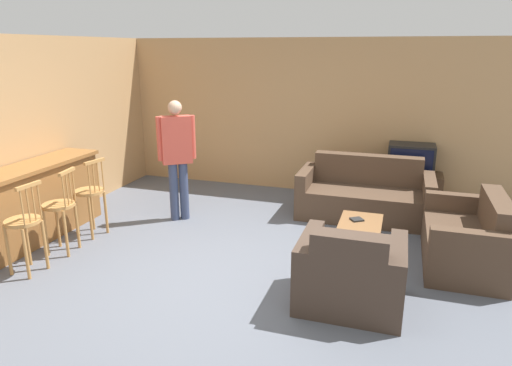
{
  "coord_description": "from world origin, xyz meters",
  "views": [
    {
      "loc": [
        1.53,
        -4.22,
        2.43
      ],
      "look_at": [
        -0.09,
        0.85,
        0.85
      ],
      "focal_mm": 32.0,
      "sensor_mm": 36.0,
      "label": 1
    }
  ],
  "objects_px": {
    "couch_far": "(365,196)",
    "person_by_window": "(177,153)",
    "tv": "(411,159)",
    "bar_chair_mid": "(60,210)",
    "loveseat_right": "(467,240)",
    "bar_chair_near": "(25,227)",
    "coffee_table": "(360,229)",
    "armchair_near": "(350,276)",
    "bar_chair_far": "(90,196)",
    "book_on_table": "(357,219)",
    "tv_unit": "(408,189)"
  },
  "relations": [
    {
      "from": "couch_far",
      "to": "person_by_window",
      "type": "relative_size",
      "value": 1.1
    },
    {
      "from": "tv",
      "to": "bar_chair_mid",
      "type": "bearing_deg",
      "value": -141.98
    },
    {
      "from": "loveseat_right",
      "to": "tv",
      "type": "xyz_separation_m",
      "value": [
        -0.65,
        2.03,
        0.45
      ]
    },
    {
      "from": "bar_chair_near",
      "to": "coffee_table",
      "type": "distance_m",
      "value": 3.85
    },
    {
      "from": "armchair_near",
      "to": "tv",
      "type": "distance_m",
      "value": 3.39
    },
    {
      "from": "bar_chair_mid",
      "to": "bar_chair_far",
      "type": "bearing_deg",
      "value": 90.01
    },
    {
      "from": "tv",
      "to": "person_by_window",
      "type": "xyz_separation_m",
      "value": [
        -3.2,
        -1.7,
        0.23
      ]
    },
    {
      "from": "coffee_table",
      "to": "book_on_table",
      "type": "relative_size",
      "value": 4.61
    },
    {
      "from": "bar_chair_near",
      "to": "couch_far",
      "type": "xyz_separation_m",
      "value": [
        3.42,
        2.96,
        -0.23
      ]
    },
    {
      "from": "bar_chair_far",
      "to": "tv_unit",
      "type": "distance_m",
      "value": 4.81
    },
    {
      "from": "armchair_near",
      "to": "bar_chair_far",
      "type": "bearing_deg",
      "value": 168.17
    },
    {
      "from": "book_on_table",
      "to": "person_by_window",
      "type": "height_order",
      "value": "person_by_window"
    },
    {
      "from": "loveseat_right",
      "to": "coffee_table",
      "type": "bearing_deg",
      "value": -178.31
    },
    {
      "from": "bar_chair_mid",
      "to": "bar_chair_far",
      "type": "relative_size",
      "value": 1.0
    },
    {
      "from": "bar_chair_near",
      "to": "book_on_table",
      "type": "height_order",
      "value": "bar_chair_near"
    },
    {
      "from": "bar_chair_near",
      "to": "coffee_table",
      "type": "xyz_separation_m",
      "value": [
        3.47,
        1.65,
        -0.23
      ]
    },
    {
      "from": "bar_chair_far",
      "to": "loveseat_right",
      "type": "xyz_separation_m",
      "value": [
        4.68,
        0.55,
        -0.23
      ]
    },
    {
      "from": "coffee_table",
      "to": "tv_unit",
      "type": "height_order",
      "value": "tv_unit"
    },
    {
      "from": "bar_chair_near",
      "to": "coffee_table",
      "type": "bearing_deg",
      "value": 25.45
    },
    {
      "from": "tv_unit",
      "to": "book_on_table",
      "type": "xyz_separation_m",
      "value": [
        -0.62,
        -1.95,
        0.12
      ]
    },
    {
      "from": "bar_chair_near",
      "to": "tv_unit",
      "type": "relative_size",
      "value": 1.05
    },
    {
      "from": "book_on_table",
      "to": "bar_chair_far",
      "type": "bearing_deg",
      "value": -169.4
    },
    {
      "from": "bar_chair_far",
      "to": "loveseat_right",
      "type": "bearing_deg",
      "value": 6.75
    },
    {
      "from": "bar_chair_mid",
      "to": "bar_chair_far",
      "type": "xyz_separation_m",
      "value": [
        -0.0,
        0.57,
        0.0
      ]
    },
    {
      "from": "bar_chair_mid",
      "to": "coffee_table",
      "type": "relative_size",
      "value": 1.19
    },
    {
      "from": "bar_chair_mid",
      "to": "book_on_table",
      "type": "distance_m",
      "value": 3.63
    },
    {
      "from": "armchair_near",
      "to": "coffee_table",
      "type": "height_order",
      "value": "armchair_near"
    },
    {
      "from": "tv",
      "to": "person_by_window",
      "type": "relative_size",
      "value": 0.4
    },
    {
      "from": "bar_chair_mid",
      "to": "armchair_near",
      "type": "distance_m",
      "value": 3.51
    },
    {
      "from": "couch_far",
      "to": "tv",
      "type": "distance_m",
      "value": 1.08
    },
    {
      "from": "bar_chair_mid",
      "to": "person_by_window",
      "type": "relative_size",
      "value": 0.61
    },
    {
      "from": "bar_chair_mid",
      "to": "book_on_table",
      "type": "height_order",
      "value": "bar_chair_mid"
    },
    {
      "from": "bar_chair_far",
      "to": "book_on_table",
      "type": "height_order",
      "value": "bar_chair_far"
    },
    {
      "from": "book_on_table",
      "to": "loveseat_right",
      "type": "bearing_deg",
      "value": -3.87
    },
    {
      "from": "bar_chair_far",
      "to": "person_by_window",
      "type": "bearing_deg",
      "value": 46.66
    },
    {
      "from": "tv_unit",
      "to": "loveseat_right",
      "type": "bearing_deg",
      "value": -72.4
    },
    {
      "from": "tv_unit",
      "to": "bar_chair_near",
      "type": "bearing_deg",
      "value": -137.31
    },
    {
      "from": "bar_chair_near",
      "to": "loveseat_right",
      "type": "xyz_separation_m",
      "value": [
        4.68,
        1.69,
        -0.23
      ]
    },
    {
      "from": "bar_chair_near",
      "to": "armchair_near",
      "type": "bearing_deg",
      "value": 6.51
    },
    {
      "from": "person_by_window",
      "to": "bar_chair_near",
      "type": "bearing_deg",
      "value": -112.58
    },
    {
      "from": "bar_chair_far",
      "to": "tv",
      "type": "xyz_separation_m",
      "value": [
        4.04,
        2.59,
        0.22
      ]
    },
    {
      "from": "couch_far",
      "to": "tv_unit",
      "type": "distance_m",
      "value": 0.98
    },
    {
      "from": "couch_far",
      "to": "loveseat_right",
      "type": "bearing_deg",
      "value": -45.21
    },
    {
      "from": "couch_far",
      "to": "loveseat_right",
      "type": "distance_m",
      "value": 1.8
    },
    {
      "from": "bar_chair_near",
      "to": "armchair_near",
      "type": "distance_m",
      "value": 3.53
    },
    {
      "from": "loveseat_right",
      "to": "book_on_table",
      "type": "xyz_separation_m",
      "value": [
        -1.26,
        0.09,
        0.07
      ]
    },
    {
      "from": "bar_chair_far",
      "to": "tv_unit",
      "type": "relative_size",
      "value": 1.05
    },
    {
      "from": "couch_far",
      "to": "person_by_window",
      "type": "xyz_separation_m",
      "value": [
        -2.58,
        -0.94,
        0.68
      ]
    },
    {
      "from": "armchair_near",
      "to": "loveseat_right",
      "type": "height_order",
      "value": "armchair_near"
    },
    {
      "from": "bar_chair_near",
      "to": "tv_unit",
      "type": "height_order",
      "value": "bar_chair_near"
    }
  ]
}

